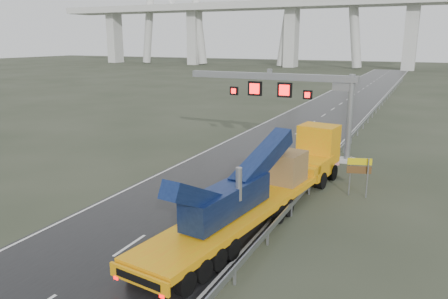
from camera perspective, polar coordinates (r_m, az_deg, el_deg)
The scene contains 7 objects.
ground at distance 23.91m, azimuth -9.27°, elevation -10.36°, with size 400.00×400.00×0.00m, color #2A3122.
road at distance 59.94m, azimuth 12.87°, elevation 4.36°, with size 11.00×200.00×0.02m, color black.
guardrail at distance 49.07m, azimuth 17.27°, elevation 2.78°, with size 0.20×140.00×1.40m, color gray, non-canonical shape.
sign_gantry at distance 37.51m, azimuth 8.98°, elevation 7.51°, with size 14.90×1.20×7.42m.
heavy_haul_truck at distance 26.30m, azimuth 6.60°, elevation -3.72°, with size 5.40×20.11×4.68m.
exit_sign_pair at distance 29.13m, azimuth 17.23°, elevation -2.49°, with size 1.47×0.51×2.60m.
striped_barrier at distance 36.37m, azimuth 14.36°, elevation -1.14°, with size 0.62×0.33×1.05m, color red.
Camera 1 is at (12.60, -17.77, 9.85)m, focal length 35.00 mm.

